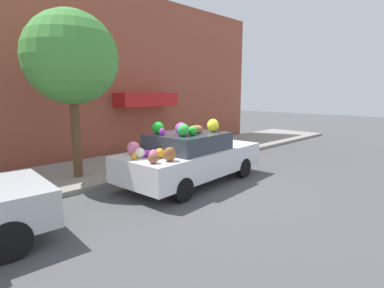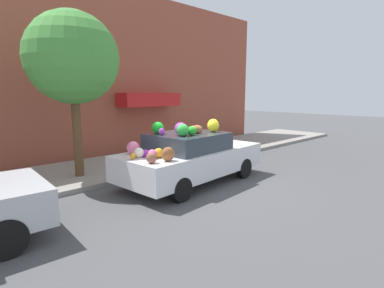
{
  "view_description": "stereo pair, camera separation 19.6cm",
  "coord_description": "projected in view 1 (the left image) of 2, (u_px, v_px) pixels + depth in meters",
  "views": [
    {
      "loc": [
        -5.68,
        -5.81,
        2.42
      ],
      "look_at": [
        0.0,
        -0.12,
        1.07
      ],
      "focal_mm": 28.0,
      "sensor_mm": 36.0,
      "label": 1
    },
    {
      "loc": [
        -5.54,
        -5.95,
        2.42
      ],
      "look_at": [
        0.0,
        -0.12,
        1.07
      ],
      "focal_mm": 28.0,
      "sensor_mm": 36.0,
      "label": 2
    }
  ],
  "objects": [
    {
      "name": "art_car",
      "position": [
        191.0,
        156.0,
        8.16
      ],
      "size": [
        4.38,
        2.17,
        1.74
      ],
      "rotation": [
        0.0,
        0.0,
        0.08
      ],
      "color": "silver",
      "rests_on": "ground"
    },
    {
      "name": "fire_hydrant",
      "position": [
        191.0,
        149.0,
        10.66
      ],
      "size": [
        0.2,
        0.2,
        0.7
      ],
      "color": "red",
      "rests_on": "sidewalk_curb"
    },
    {
      "name": "ground_plane",
      "position": [
        189.0,
        181.0,
        8.41
      ],
      "size": [
        60.0,
        60.0,
        0.0
      ],
      "primitive_type": "plane",
      "color": "#4C4C4F"
    },
    {
      "name": "street_tree",
      "position": [
        71.0,
        58.0,
        7.88
      ],
      "size": [
        2.45,
        2.45,
        4.46
      ],
      "color": "brown",
      "rests_on": "sidewalk_curb"
    },
    {
      "name": "building_facade",
      "position": [
        99.0,
        73.0,
        11.37
      ],
      "size": [
        18.0,
        1.2,
        6.45
      ],
      "color": "#9E4C38",
      "rests_on": "ground"
    },
    {
      "name": "sidewalk_curb",
      "position": [
        134.0,
        163.0,
        10.29
      ],
      "size": [
        24.0,
        3.2,
        0.12
      ],
      "color": "gray",
      "rests_on": "ground"
    }
  ]
}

